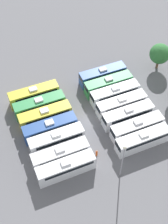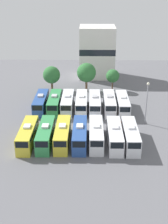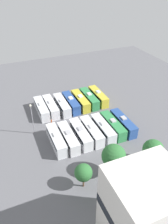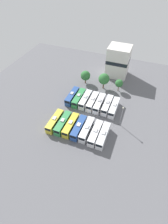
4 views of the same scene
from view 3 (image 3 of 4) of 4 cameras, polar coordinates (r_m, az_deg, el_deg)
The scene contains 21 objects.
ground_plane at distance 63.01m, azimuth -0.96°, elevation -2.17°, with size 107.41×107.41×0.00m, color slate.
bus_0 at distance 71.31m, azimuth 3.72°, elevation 4.14°, with size 2.53×10.44×3.58m.
bus_1 at distance 69.94m, azimuth 1.38°, elevation 3.56°, with size 2.53×10.44×3.58m.
bus_2 at distance 68.77m, azimuth -0.93°, elevation 3.00°, with size 2.53×10.44×3.58m.
bus_3 at distance 67.87m, azimuth -3.42°, elevation 2.48°, with size 2.53×10.44×3.58m.
bus_4 at distance 66.92m, azimuth -5.77°, elevation 1.86°, with size 2.53×10.44×3.58m.
bus_5 at distance 66.58m, azimuth -8.65°, elevation 1.44°, with size 2.53×10.44×3.58m.
bus_6 at distance 66.13m, azimuth -11.04°, elevation 0.92°, with size 2.53×10.44×3.58m.
bus_7 at distance 59.95m, azimuth 10.19°, elevation -2.82°, with size 2.53×10.44×3.58m.
bus_8 at distance 58.61m, azimuth 7.52°, elevation -3.50°, with size 2.53×10.44×3.58m.
bus_9 at distance 57.35m, azimuth 4.97°, elevation -4.26°, with size 2.53×10.44×3.58m.
bus_10 at distance 56.28m, azimuth 2.01°, elevation -5.00°, with size 2.53×10.44×3.58m.
bus_11 at distance 55.42m, azimuth -0.90°, elevation -5.70°, with size 2.53×10.44×3.58m.
bus_12 at distance 54.43m, azimuth -4.11°, elevation -6.67°, with size 2.53×10.44×3.58m.
bus_13 at distance 54.14m, azimuth -7.25°, elevation -7.15°, with size 2.53×10.44×3.58m.
worker_person at distance 61.72m, azimuth -8.48°, elevation -2.59°, with size 0.36×0.36×1.66m.
light_pole at distance 56.28m, azimuth -13.49°, elevation -0.70°, with size 0.60×0.60×9.04m.
tree_0 at distance 49.94m, azimuth 17.61°, elevation -9.40°, with size 4.60×4.60×6.46m.
tree_1 at distance 45.41m, azimuth 7.76°, elevation -11.34°, with size 5.01×5.01×7.62m.
tree_2 at distance 43.54m, azimuth -0.16°, elevation -15.57°, with size 3.55×3.55×5.80m.
depot_building at distance 35.62m, azimuth 15.14°, elevation -24.03°, with size 10.34×9.33×14.93m.
Camera 3 is at (18.83, 47.32, 37.10)m, focal length 35.00 mm.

